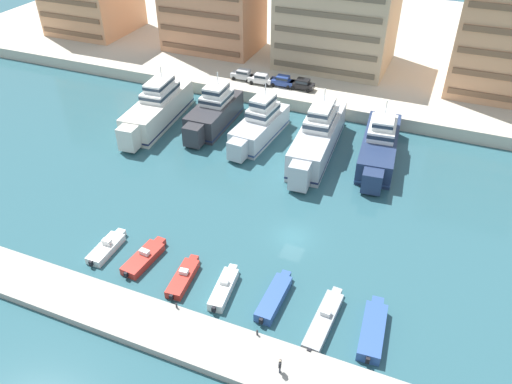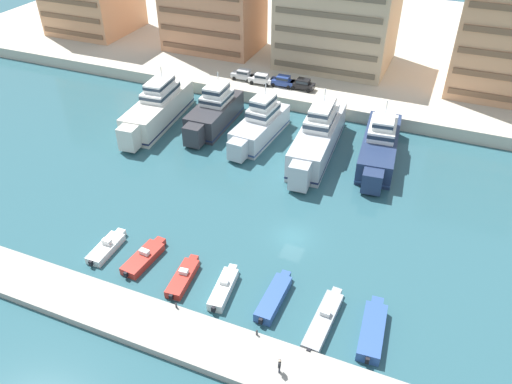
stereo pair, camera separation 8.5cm
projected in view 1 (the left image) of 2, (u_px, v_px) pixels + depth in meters
name	position (u px, v px, depth m)	size (l,w,h in m)	color
ground_plane	(293.00, 237.00, 56.58)	(400.00, 400.00, 0.00)	#2D5B66
quay_promenade	(393.00, 44.00, 104.30)	(180.00, 70.00, 2.03)	beige
pier_dock	(230.00, 352.00, 43.61)	(120.00, 5.21, 0.79)	#A8A399
yacht_ivory_far_left	(157.00, 108.00, 77.19)	(5.95, 19.42, 8.32)	silver
yacht_charcoal_left	(214.00, 112.00, 76.56)	(4.98, 15.28, 8.04)	#333338
yacht_silver_mid_left	(260.00, 125.00, 73.34)	(5.17, 15.30, 8.09)	silver
yacht_silver_center_left	(318.00, 136.00, 69.86)	(5.58, 20.84, 8.69)	silver
yacht_navy_center	(380.00, 144.00, 68.93)	(6.02, 18.67, 7.76)	navy
motorboat_white_far_left	(107.00, 248.00, 54.45)	(1.86, 5.94, 1.41)	white
motorboat_red_left	(144.00, 258.00, 53.15)	(2.40, 6.42, 1.36)	red
motorboat_red_mid_left	(183.00, 277.00, 50.83)	(2.13, 6.20, 1.29)	red
motorboat_white_center_left	(224.00, 288.00, 49.55)	(2.08, 6.22, 1.36)	white
motorboat_blue_center	(274.00, 297.00, 48.55)	(1.82, 6.97, 1.04)	#33569E
motorboat_grey_center_right	(324.00, 320.00, 46.39)	(2.09, 8.26, 1.34)	#9EA3A8
motorboat_blue_mid_right	(373.00, 330.00, 45.36)	(2.51, 7.46, 1.09)	#33569E
car_silver_far_left	(243.00, 74.00, 86.57)	(4.11, 1.95, 1.80)	#B7BCC1
car_white_left	(261.00, 78.00, 85.17)	(4.16, 2.05, 1.80)	white
car_blue_mid_left	(282.00, 81.00, 84.40)	(4.14, 1.99, 1.80)	#28428E
car_black_center_left	(302.00, 84.00, 83.34)	(4.13, 1.98, 1.80)	black
apartment_block_mid_left	(338.00, 19.00, 88.88)	(20.05, 15.88, 17.90)	#C6AD89
pedestrian_near_edge	(280.00, 365.00, 41.03)	(0.31, 0.60, 1.60)	#282D3D
bollard_west	(176.00, 305.00, 46.98)	(0.20, 0.20, 0.61)	#2D2D33
bollard_west_mid	(257.00, 332.00, 44.45)	(0.20, 0.20, 0.61)	#2D2D33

